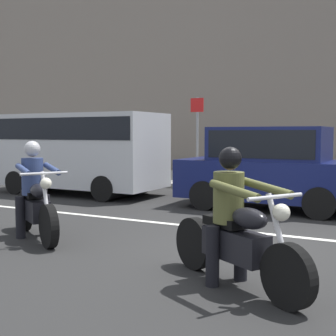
{
  "coord_description": "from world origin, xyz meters",
  "views": [
    {
      "loc": [
        2.14,
        -6.52,
        1.67
      ],
      "look_at": [
        -1.18,
        -0.27,
        1.13
      ],
      "focal_mm": 49.37,
      "sensor_mm": 36.0,
      "label": 1
    }
  ],
  "objects_px": {
    "motorcycle_with_rider_denim_blue": "(35,199)",
    "parked_hatchback_navy": "(269,167)",
    "motorcycle_with_rider_olive": "(235,230)",
    "street_sign_post": "(197,131)",
    "parked_van_silver": "(79,148)",
    "pedestrian_bystander": "(152,148)"
  },
  "relations": [
    {
      "from": "motorcycle_with_rider_olive",
      "to": "motorcycle_with_rider_denim_blue",
      "type": "bearing_deg",
      "value": 168.82
    },
    {
      "from": "parked_hatchback_navy",
      "to": "street_sign_post",
      "type": "relative_size",
      "value": 1.46
    },
    {
      "from": "motorcycle_with_rider_olive",
      "to": "parked_van_silver",
      "type": "height_order",
      "value": "parked_van_silver"
    },
    {
      "from": "parked_hatchback_navy",
      "to": "parked_van_silver",
      "type": "bearing_deg",
      "value": 179.2
    },
    {
      "from": "motorcycle_with_rider_olive",
      "to": "street_sign_post",
      "type": "distance_m",
      "value": 9.92
    },
    {
      "from": "motorcycle_with_rider_olive",
      "to": "pedestrian_bystander",
      "type": "distance_m",
      "value": 11.18
    },
    {
      "from": "motorcycle_with_rider_denim_blue",
      "to": "parked_hatchback_navy",
      "type": "distance_m",
      "value": 5.17
    },
    {
      "from": "motorcycle_with_rider_olive",
      "to": "pedestrian_bystander",
      "type": "relative_size",
      "value": 1.11
    },
    {
      "from": "motorcycle_with_rider_olive",
      "to": "motorcycle_with_rider_denim_blue",
      "type": "distance_m",
      "value": 3.65
    },
    {
      "from": "parked_van_silver",
      "to": "street_sign_post",
      "type": "distance_m",
      "value": 4.05
    },
    {
      "from": "pedestrian_bystander",
      "to": "parked_van_silver",
      "type": "bearing_deg",
      "value": -91.13
    },
    {
      "from": "motorcycle_with_rider_denim_blue",
      "to": "parked_van_silver",
      "type": "relative_size",
      "value": 0.39
    },
    {
      "from": "motorcycle_with_rider_denim_blue",
      "to": "parked_van_silver",
      "type": "xyz_separation_m",
      "value": [
        -2.83,
        4.6,
        0.63
      ]
    },
    {
      "from": "motorcycle_with_rider_denim_blue",
      "to": "street_sign_post",
      "type": "relative_size",
      "value": 0.69
    },
    {
      "from": "parked_hatchback_navy",
      "to": "street_sign_post",
      "type": "distance_m",
      "value": 4.97
    },
    {
      "from": "parked_hatchback_navy",
      "to": "pedestrian_bystander",
      "type": "distance_m",
      "value": 6.58
    },
    {
      "from": "motorcycle_with_rider_olive",
      "to": "street_sign_post",
      "type": "xyz_separation_m",
      "value": [
        -4.44,
        8.8,
        1.12
      ]
    },
    {
      "from": "street_sign_post",
      "to": "pedestrian_bystander",
      "type": "relative_size",
      "value": 1.53
    },
    {
      "from": "motorcycle_with_rider_olive",
      "to": "parked_van_silver",
      "type": "bearing_deg",
      "value": 140.39
    },
    {
      "from": "motorcycle_with_rider_olive",
      "to": "parked_van_silver",
      "type": "xyz_separation_m",
      "value": [
        -6.41,
        5.3,
        0.64
      ]
    },
    {
      "from": "parked_hatchback_navy",
      "to": "pedestrian_bystander",
      "type": "xyz_separation_m",
      "value": [
        -5.25,
        3.97,
        0.23
      ]
    },
    {
      "from": "motorcycle_with_rider_denim_blue",
      "to": "parked_van_silver",
      "type": "distance_m",
      "value": 5.43
    }
  ]
}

